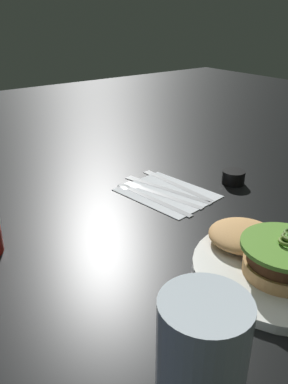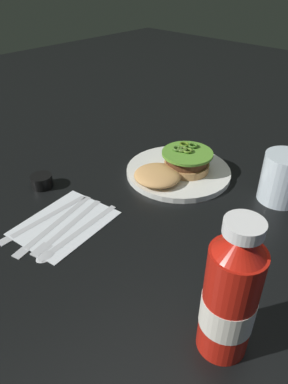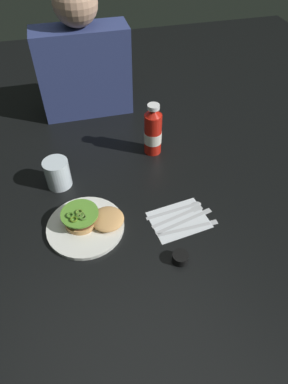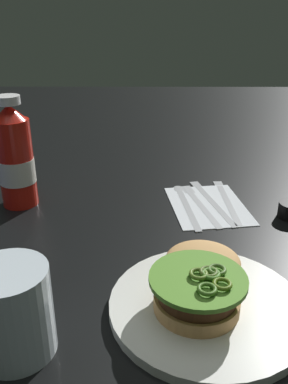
{
  "view_description": "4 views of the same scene",
  "coord_description": "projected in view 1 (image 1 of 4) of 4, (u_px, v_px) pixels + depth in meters",
  "views": [
    {
      "loc": [
        -0.32,
        0.35,
        0.34
      ],
      "look_at": [
        0.16,
        -0.01,
        0.06
      ],
      "focal_mm": 37.1,
      "sensor_mm": 36.0,
      "label": 1
    },
    {
      "loc": [
        0.51,
        0.36,
        0.43
      ],
      "look_at": [
        0.12,
        -0.01,
        0.07
      ],
      "focal_mm": 33.11,
      "sensor_mm": 36.0,
      "label": 2
    },
    {
      "loc": [
        -0.05,
        -0.74,
        0.83
      ],
      "look_at": [
        0.13,
        -0.01,
        0.05
      ],
      "focal_mm": 30.89,
      "sensor_mm": 36.0,
      "label": 3
    },
    {
      "loc": [
        -0.48,
        0.0,
        0.35
      ],
      "look_at": [
        0.13,
        0.01,
        0.07
      ],
      "focal_mm": 38.29,
      "sensor_mm": 36.0,
      "label": 4
    }
  ],
  "objects": [
    {
      "name": "steak_knife",
      "position": [
        172.0,
        182.0,
        0.83
      ],
      "size": [
        0.2,
        0.02,
        0.0
      ],
      "color": "silver",
      "rests_on": "napkin"
    },
    {
      "name": "spoon_utensil",
      "position": [
        142.0,
        193.0,
        0.78
      ],
      "size": [
        0.2,
        0.04,
        0.0
      ],
      "color": "silver",
      "rests_on": "napkin"
    },
    {
      "name": "condiment_cup",
      "position": [
        233.0,
        177.0,
        0.83
      ],
      "size": [
        0.05,
        0.05,
        0.03
      ],
      "primitive_type": "cylinder",
      "color": "black",
      "rests_on": "ground_plane"
    },
    {
      "name": "dinner_plate",
      "position": [
        280.0,
        269.0,
        0.55
      ],
      "size": [
        0.24,
        0.24,
        0.01
      ],
      "primitive_type": "cylinder",
      "color": "white",
      "rests_on": "ground_plane"
    },
    {
      "name": "burger_sandwich",
      "position": [
        267.0,
        249.0,
        0.55
      ],
      "size": [
        0.19,
        0.13,
        0.05
      ],
      "color": "tan",
      "rests_on": "dinner_plate"
    },
    {
      "name": "ground_plane",
      "position": [
        205.0,
        268.0,
        0.56
      ],
      "size": [
        3.0,
        3.0,
        0.0
      ],
      "primitive_type": "plane",
      "color": "black"
    },
    {
      "name": "water_glass",
      "position": [
        202.0,
        347.0,
        0.37
      ],
      "size": [
        0.09,
        0.09,
        0.1
      ],
      "primitive_type": "cylinder",
      "color": "silver",
      "rests_on": "ground_plane"
    },
    {
      "name": "napkin",
      "position": [
        167.0,
        193.0,
        0.79
      ],
      "size": [
        0.2,
        0.16,
        0.0
      ],
      "primitive_type": "cube",
      "rotation": [
        0.0,
        0.0,
        0.14
      ],
      "color": "white",
      "rests_on": "ground_plane"
    },
    {
      "name": "butter_knife",
      "position": [
        161.0,
        186.0,
        0.81
      ],
      "size": [
        0.21,
        0.07,
        0.0
      ],
      "color": "silver",
      "rests_on": "napkin"
    },
    {
      "name": "fork_utensil",
      "position": [
        155.0,
        191.0,
        0.79
      ],
      "size": [
        0.19,
        0.06,
        0.0
      ],
      "color": "silver",
      "rests_on": "napkin"
    }
  ]
}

